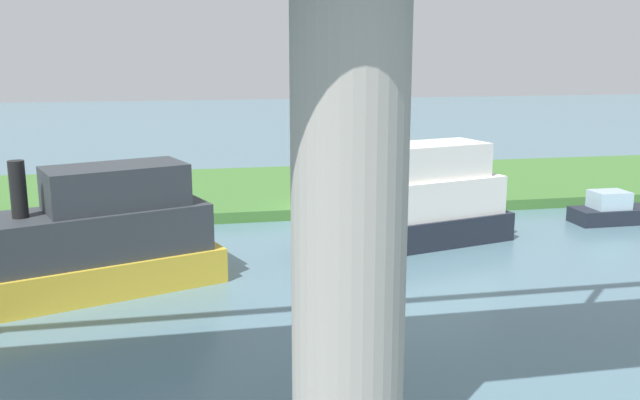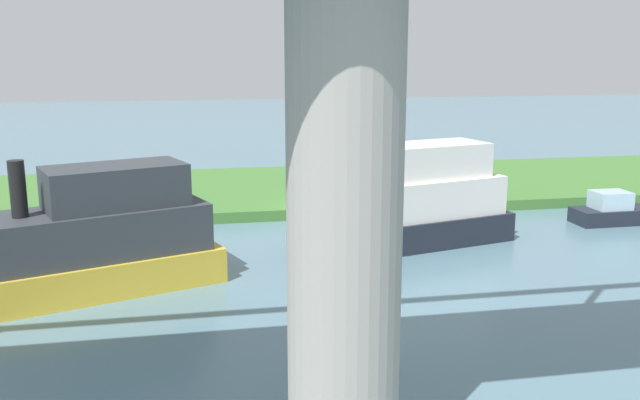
% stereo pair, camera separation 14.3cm
% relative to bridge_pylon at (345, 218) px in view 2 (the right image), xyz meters
% --- Properties ---
extents(ground_plane, '(160.00, 160.00, 0.00)m').
position_rel_bridge_pylon_xyz_m(ground_plane, '(-3.42, -18.79, -4.68)').
color(ground_plane, slate).
extents(grassy_bank, '(80.00, 12.00, 0.50)m').
position_rel_bridge_pylon_xyz_m(grassy_bank, '(-3.42, -24.79, -4.43)').
color(grassy_bank, '#427533').
rests_on(grassy_bank, ground).
extents(bridge_pylon, '(2.02, 2.02, 9.35)m').
position_rel_bridge_pylon_xyz_m(bridge_pylon, '(0.00, 0.00, 0.00)').
color(bridge_pylon, '#9E998E').
rests_on(bridge_pylon, ground).
extents(person_on_bank, '(0.38, 0.38, 1.39)m').
position_rel_bridge_pylon_xyz_m(person_on_bank, '(-5.82, -20.18, -3.47)').
color(person_on_bank, '#2D334C').
rests_on(person_on_bank, grassy_bank).
extents(mooring_post, '(0.20, 0.20, 0.89)m').
position_rel_bridge_pylon_xyz_m(mooring_post, '(-12.36, -19.95, -3.73)').
color(mooring_post, brown).
rests_on(mooring_post, grassy_bank).
extents(riverboat_paddlewheel, '(8.94, 4.86, 4.34)m').
position_rel_bridge_pylon_xyz_m(riverboat_paddlewheel, '(-6.03, -14.15, -3.07)').
color(riverboat_paddlewheel, '#1E232D').
rests_on(riverboat_paddlewheel, ground).
extents(pontoon_yellow, '(9.00, 5.60, 4.37)m').
position_rel_bridge_pylon_xyz_m(pontoon_yellow, '(5.68, -10.78, -3.06)').
color(pontoon_yellow, gold).
rests_on(pontoon_yellow, ground).
extents(motorboat_red, '(4.32, 1.56, 1.44)m').
position_rel_bridge_pylon_xyz_m(motorboat_red, '(-16.11, -15.69, -4.16)').
color(motorboat_red, '#1E232D').
rests_on(motorboat_red, ground).
extents(marker_buoy, '(0.50, 0.50, 0.50)m').
position_rel_bridge_pylon_xyz_m(marker_buoy, '(-1.66, -4.22, -4.43)').
color(marker_buoy, orange).
rests_on(marker_buoy, ground).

